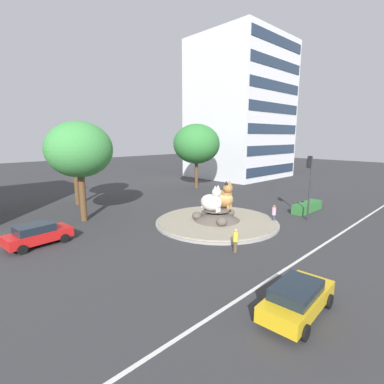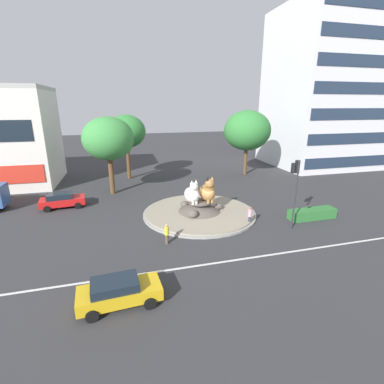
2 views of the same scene
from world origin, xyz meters
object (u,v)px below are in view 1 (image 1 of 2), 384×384
(litter_bin, at_px, (300,206))
(cat_statue_white, at_px, (212,201))
(pedestrian_pink_shirt, at_px, (274,214))
(cat_statue_tabby, at_px, (223,198))
(traffic_light_mast, at_px, (309,174))
(second_tree_near_tower, at_px, (79,150))
(sedan_on_far_lane, at_px, (37,234))
(broadleaf_tree_behind_island, at_px, (73,146))
(office_tower, at_px, (240,111))
(parked_car_right, at_px, (297,298))
(third_tree_left, at_px, (197,144))
(pedestrian_yellow_shirt, at_px, (235,240))

(litter_bin, bearing_deg, cat_statue_white, 164.24)
(pedestrian_pink_shirt, bearing_deg, cat_statue_tabby, -151.61)
(traffic_light_mast, bearing_deg, second_tree_near_tower, 56.62)
(sedan_on_far_lane, bearing_deg, litter_bin, -25.50)
(cat_statue_white, relative_size, traffic_light_mast, 0.40)
(broadleaf_tree_behind_island, height_order, sedan_on_far_lane, broadleaf_tree_behind_island)
(office_tower, relative_size, sedan_on_far_lane, 5.58)
(parked_car_right, bearing_deg, cat_statue_tabby, 48.79)
(pedestrian_pink_shirt, bearing_deg, sedan_on_far_lane, -127.80)
(sedan_on_far_lane, bearing_deg, third_tree_left, 13.69)
(sedan_on_far_lane, height_order, parked_car_right, sedan_on_far_lane)
(litter_bin, bearing_deg, sedan_on_far_lane, 159.72)
(traffic_light_mast, relative_size, litter_bin, 6.44)
(pedestrian_yellow_shirt, bearing_deg, broadleaf_tree_behind_island, 161.52)
(cat_statue_white, distance_m, litter_bin, 10.95)
(cat_statue_tabby, bearing_deg, second_tree_near_tower, -138.70)
(pedestrian_yellow_shirt, bearing_deg, litter_bin, 75.38)
(third_tree_left, bearing_deg, litter_bin, -95.02)
(office_tower, xyz_separation_m, sedan_on_far_lane, (-39.38, -12.04, -11.39))
(cat_statue_tabby, height_order, sedan_on_far_lane, cat_statue_tabby)
(cat_statue_tabby, distance_m, broadleaf_tree_behind_island, 17.41)
(third_tree_left, bearing_deg, cat_statue_white, -131.05)
(office_tower, relative_size, pedestrian_yellow_shirt, 15.26)
(broadleaf_tree_behind_island, relative_size, pedestrian_pink_shirt, 5.32)
(cat_statue_tabby, height_order, second_tree_near_tower, second_tree_near_tower)
(second_tree_near_tower, bearing_deg, parked_car_right, -89.05)
(pedestrian_pink_shirt, bearing_deg, parked_car_right, -65.49)
(broadleaf_tree_behind_island, xyz_separation_m, parked_car_right, (-1.92, -26.58, -5.72))
(pedestrian_yellow_shirt, relative_size, litter_bin, 1.78)
(pedestrian_pink_shirt, height_order, parked_car_right, pedestrian_pink_shirt)
(broadleaf_tree_behind_island, height_order, litter_bin, broadleaf_tree_behind_island)
(second_tree_near_tower, bearing_deg, office_tower, 13.81)
(pedestrian_pink_shirt, distance_m, sedan_on_far_lane, 18.64)
(parked_car_right, bearing_deg, pedestrian_yellow_shirt, 55.21)
(pedestrian_yellow_shirt, bearing_deg, pedestrian_pink_shirt, 78.65)
(office_tower, xyz_separation_m, second_tree_near_tower, (-34.45, -8.47, -5.85))
(cat_statue_white, distance_m, sedan_on_far_lane, 13.37)
(traffic_light_mast, height_order, parked_car_right, traffic_light_mast)
(traffic_light_mast, height_order, litter_bin, traffic_light_mast)
(office_tower, distance_m, litter_bin, 28.90)
(pedestrian_yellow_shirt, bearing_deg, parked_car_right, -54.18)
(traffic_light_mast, relative_size, sedan_on_far_lane, 1.32)
(second_tree_near_tower, bearing_deg, sedan_on_far_lane, -144.05)
(cat_statue_white, height_order, cat_statue_tabby, cat_statue_tabby)
(pedestrian_yellow_shirt, bearing_deg, cat_statue_tabby, 113.04)
(cat_statue_tabby, relative_size, sedan_on_far_lane, 0.57)
(cat_statue_white, distance_m, pedestrian_pink_shirt, 5.59)
(cat_statue_white, xyz_separation_m, second_tree_near_tower, (-7.24, 8.97, 4.25))
(traffic_light_mast, relative_size, third_tree_left, 0.63)
(traffic_light_mast, relative_size, broadleaf_tree_behind_island, 0.66)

